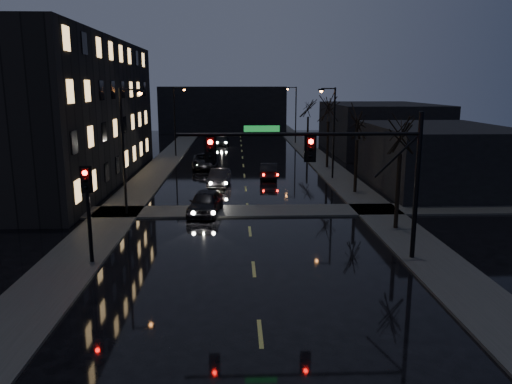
{
  "coord_description": "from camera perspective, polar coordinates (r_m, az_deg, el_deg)",
  "views": [
    {
      "loc": [
        -0.76,
        -13.31,
        8.12
      ],
      "look_at": [
        0.17,
        9.75,
        3.2
      ],
      "focal_mm": 35.0,
      "sensor_mm": 36.0,
      "label": 1
    }
  ],
  "objects": [
    {
      "name": "apartment_block",
      "position": [
        46.13,
        -22.53,
        8.5
      ],
      "size": [
        12.0,
        30.0,
        12.0
      ],
      "primitive_type": "cube",
      "color": "black",
      "rests_on": "ground"
    },
    {
      "name": "oncoming_car_a",
      "position": [
        32.26,
        -5.81,
        -1.19
      ],
      "size": [
        2.43,
        4.75,
        1.55
      ],
      "primitive_type": "imported",
      "rotation": [
        0.0,
        0.0,
        -0.14
      ],
      "color": "black",
      "rests_on": "ground"
    },
    {
      "name": "commercial_right_near",
      "position": [
        42.91,
        20.01,
        3.78
      ],
      "size": [
        10.0,
        14.0,
        5.0
      ],
      "primitive_type": "cube",
      "color": "black",
      "rests_on": "ground"
    },
    {
      "name": "oncoming_car_d",
      "position": [
        69.68,
        -3.91,
        5.87
      ],
      "size": [
        2.02,
        4.66,
        1.34
      ],
      "primitive_type": "imported",
      "rotation": [
        0.0,
        0.0,
        -0.03
      ],
      "color": "black",
      "rests_on": "ground"
    },
    {
      "name": "sidewalk_left",
      "position": [
        49.59,
        -11.28,
        2.44
      ],
      "size": [
        3.0,
        140.0,
        0.12
      ],
      "primitive_type": "cube",
      "color": "#2D2D2B",
      "rests_on": "ground"
    },
    {
      "name": "signal_pole_left",
      "position": [
        23.85,
        -18.67,
        -0.98
      ],
      "size": [
        0.35,
        0.41,
        4.53
      ],
      "color": "black",
      "rests_on": "ground"
    },
    {
      "name": "sidewalk_right",
      "position": [
        49.85,
        8.42,
        2.6
      ],
      "size": [
        3.0,
        140.0,
        0.12
      ],
      "primitive_type": "cube",
      "color": "#2D2D2B",
      "rests_on": "ground"
    },
    {
      "name": "tree_near",
      "position": [
        28.87,
        16.34,
        7.77
      ],
      "size": [
        3.52,
        3.52,
        8.08
      ],
      "color": "black",
      "rests_on": "ground"
    },
    {
      "name": "ground",
      "position": [
        15.61,
        0.86,
        -19.31
      ],
      "size": [
        160.0,
        160.0,
        0.0
      ],
      "primitive_type": "plane",
      "color": "black",
      "rests_on": "ground"
    },
    {
      "name": "streetlight_r_far",
      "position": [
        71.88,
        4.4,
        9.33
      ],
      "size": [
        1.53,
        0.28,
        8.0
      ],
      "color": "black",
      "rests_on": "ground"
    },
    {
      "name": "streetlight_r_mid",
      "position": [
        44.23,
        8.63,
        7.56
      ],
      "size": [
        1.53,
        0.28,
        8.0
      ],
      "color": "black",
      "rests_on": "ground"
    },
    {
      "name": "signal_mast",
      "position": [
        23.01,
        9.28,
        3.75
      ],
      "size": [
        11.11,
        0.41,
        7.0
      ],
      "color": "black",
      "rests_on": "ground"
    },
    {
      "name": "commercial_right_far",
      "position": [
        64.04,
        13.9,
        7.1
      ],
      "size": [
        12.0,
        18.0,
        6.0
      ],
      "primitive_type": "cube",
      "color": "black",
      "rests_on": "ground"
    },
    {
      "name": "tree_mid_a",
      "position": [
        38.49,
        11.58,
        8.38
      ],
      "size": [
        3.3,
        3.3,
        7.58
      ],
      "color": "black",
      "rests_on": "ground"
    },
    {
      "name": "oncoming_car_c",
      "position": [
        50.29,
        -5.82,
        3.56
      ],
      "size": [
        2.77,
        5.58,
        1.52
      ],
      "primitive_type": "imported",
      "rotation": [
        0.0,
        0.0,
        0.05
      ],
      "color": "black",
      "rests_on": "ground"
    },
    {
      "name": "streetlight_l_near",
      "position": [
        32.22,
        -14.6,
        5.69
      ],
      "size": [
        1.53,
        0.28,
        8.0
      ],
      "color": "black",
      "rests_on": "ground"
    },
    {
      "name": "tree_mid_b",
      "position": [
        50.18,
        8.33,
        10.18
      ],
      "size": [
        3.74,
        3.74,
        8.59
      ],
      "color": "black",
      "rests_on": "ground"
    },
    {
      "name": "oncoming_car_b",
      "position": [
        41.31,
        -4.23,
        1.65
      ],
      "size": [
        1.97,
        4.39,
        1.4
      ],
      "primitive_type": "imported",
      "rotation": [
        0.0,
        0.0,
        -0.12
      ],
      "color": "black",
      "rests_on": "ground"
    },
    {
      "name": "sidewalk_cross",
      "position": [
        32.83,
        -0.92,
        -2.18
      ],
      "size": [
        40.0,
        3.0,
        0.12
      ],
      "primitive_type": "cube",
      "color": "#2D2D2B",
      "rests_on": "ground"
    },
    {
      "name": "tree_far",
      "position": [
        64.0,
        6.0,
        10.13
      ],
      "size": [
        3.43,
        3.43,
        7.88
      ],
      "color": "black",
      "rests_on": "ground"
    },
    {
      "name": "lead_car",
      "position": [
        44.66,
        1.48,
        2.47
      ],
      "size": [
        1.82,
        4.37,
        1.41
      ],
      "primitive_type": "imported",
      "rotation": [
        0.0,
        0.0,
        3.06
      ],
      "color": "black",
      "rests_on": "ground"
    },
    {
      "name": "far_block",
      "position": [
        91.43,
        -3.78,
        9.43
      ],
      "size": [
        22.0,
        10.0,
        8.0
      ],
      "primitive_type": "cube",
      "color": "black",
      "rests_on": "ground"
    },
    {
      "name": "streetlight_l_far",
      "position": [
        58.8,
        -9.08,
        8.62
      ],
      "size": [
        1.53,
        0.28,
        8.0
      ],
      "color": "black",
      "rests_on": "ground"
    }
  ]
}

